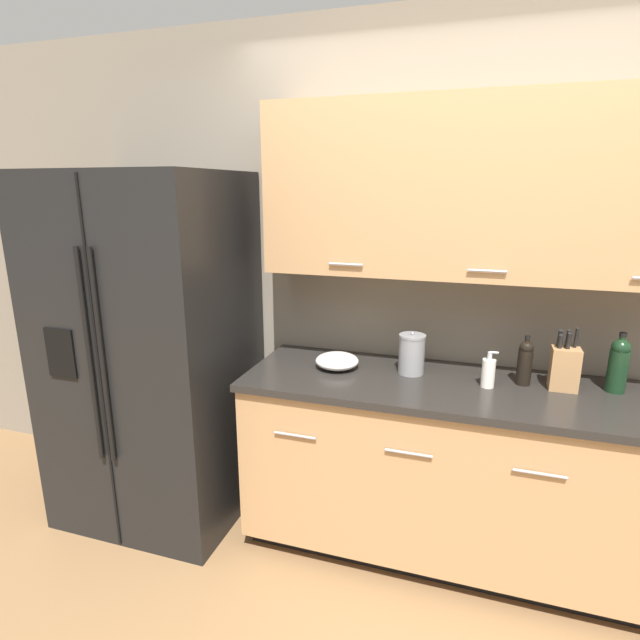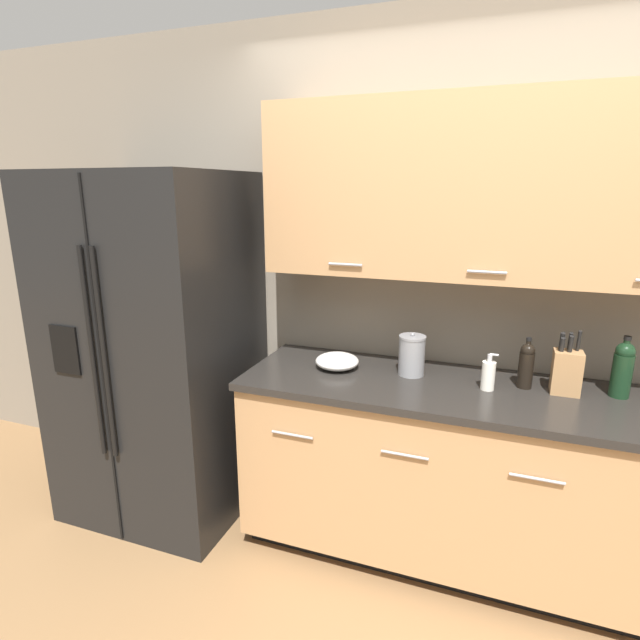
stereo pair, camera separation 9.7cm
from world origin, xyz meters
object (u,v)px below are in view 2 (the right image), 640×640
(steel_canister, at_px, (412,355))
(refrigerator, at_px, (157,349))
(wine_bottle, at_px, (623,368))
(oil_bottle, at_px, (526,364))
(mixing_bowl, at_px, (337,361))
(soap_dispenser, at_px, (488,375))
(knife_block, at_px, (567,371))

(steel_canister, bearing_deg, refrigerator, -173.39)
(wine_bottle, xyz_separation_m, oil_bottle, (-0.38, -0.03, -0.02))
(steel_canister, distance_m, mixing_bowl, 0.37)
(soap_dispenser, height_order, mixing_bowl, soap_dispenser)
(soap_dispenser, distance_m, oil_bottle, 0.18)
(wine_bottle, bearing_deg, mixing_bowl, -175.93)
(wine_bottle, bearing_deg, soap_dispenser, -167.80)
(refrigerator, xyz_separation_m, soap_dispenser, (1.71, 0.09, 0.04))
(knife_block, bearing_deg, oil_bottle, 176.41)
(wine_bottle, relative_size, steel_canister, 1.29)
(refrigerator, relative_size, wine_bottle, 6.86)
(oil_bottle, bearing_deg, mixing_bowl, -176.30)
(refrigerator, distance_m, mixing_bowl, 1.00)
(knife_block, distance_m, oil_bottle, 0.16)
(refrigerator, height_order, knife_block, refrigerator)
(knife_block, xyz_separation_m, soap_dispenser, (-0.32, -0.07, -0.03))
(knife_block, relative_size, oil_bottle, 1.23)
(knife_block, height_order, soap_dispenser, knife_block)
(refrigerator, height_order, soap_dispenser, refrigerator)
(soap_dispenser, xyz_separation_m, oil_bottle, (0.16, 0.08, 0.04))
(mixing_bowl, bearing_deg, oil_bottle, 3.70)
(soap_dispenser, bearing_deg, knife_block, 12.91)
(steel_canister, bearing_deg, knife_block, 0.38)
(refrigerator, xyz_separation_m, oil_bottle, (1.87, 0.17, 0.08))
(steel_canister, bearing_deg, mixing_bowl, -173.44)
(soap_dispenser, relative_size, steel_canister, 0.81)
(knife_block, height_order, mixing_bowl, knife_block)
(mixing_bowl, bearing_deg, wine_bottle, 4.07)
(steel_canister, bearing_deg, oil_bottle, 1.66)
(oil_bottle, height_order, steel_canister, oil_bottle)
(oil_bottle, xyz_separation_m, mixing_bowl, (-0.87, -0.06, -0.07))
(wine_bottle, height_order, steel_canister, wine_bottle)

